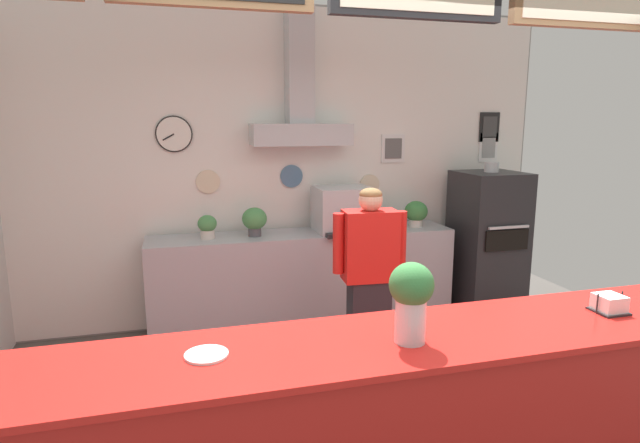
# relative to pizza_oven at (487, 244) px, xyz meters

# --- Properties ---
(back_wall_assembly) EXTENTS (5.21, 2.87, 3.03)m
(back_wall_assembly) POSITION_rel_pizza_oven_xyz_m (-1.91, 0.36, 0.88)
(back_wall_assembly) COLOR gray
(back_wall_assembly) RESTS_ON ground_plane
(service_counter) EXTENTS (3.99, 0.65, 1.02)m
(service_counter) POSITION_rel_pizza_oven_xyz_m (-1.91, -2.48, -0.23)
(service_counter) COLOR red
(service_counter) RESTS_ON ground_plane
(back_prep_counter) EXTENTS (2.85, 0.53, 0.94)m
(back_prep_counter) POSITION_rel_pizza_oven_xyz_m (-1.87, 0.13, -0.27)
(back_prep_counter) COLOR #A3A5AD
(back_prep_counter) RESTS_ON ground_plane
(pizza_oven) EXTENTS (0.61, 0.66, 1.57)m
(pizza_oven) POSITION_rel_pizza_oven_xyz_m (0.00, 0.00, 0.00)
(pizza_oven) COLOR #232326
(pizza_oven) RESTS_ON ground_plane
(shop_worker) EXTENTS (0.55, 0.25, 1.50)m
(shop_worker) POSITION_rel_pizza_oven_xyz_m (-1.67, -1.05, 0.06)
(shop_worker) COLOR #232328
(shop_worker) RESTS_ON ground_plane
(espresso_machine) EXTENTS (0.51, 0.52, 0.42)m
(espresso_machine) POSITION_rel_pizza_oven_xyz_m (-1.50, 0.11, 0.41)
(espresso_machine) COLOR #B7BABF
(espresso_machine) RESTS_ON back_prep_counter
(potted_sage) EXTENTS (0.17, 0.17, 0.21)m
(potted_sage) POSITION_rel_pizza_oven_xyz_m (-2.75, 0.11, 0.32)
(potted_sage) COLOR beige
(potted_sage) RESTS_ON back_prep_counter
(potted_thyme) EXTENTS (0.22, 0.22, 0.26)m
(potted_thyme) POSITION_rel_pizza_oven_xyz_m (-2.33, 0.11, 0.35)
(potted_thyme) COLOR #4C4C51
(potted_thyme) RESTS_ON back_prep_counter
(potted_oregano) EXTENTS (0.16, 0.16, 0.20)m
(potted_oregano) POSITION_rel_pizza_oven_xyz_m (-1.03, 0.11, 0.31)
(potted_oregano) COLOR #4C4C51
(potted_oregano) RESTS_ON back_prep_counter
(potted_rosemary) EXTENTS (0.22, 0.22, 0.25)m
(potted_rosemary) POSITION_rel_pizza_oven_xyz_m (-0.74, 0.11, 0.34)
(potted_rosemary) COLOR beige
(potted_rosemary) RESTS_ON back_prep_counter
(basil_vase) EXTENTS (0.20, 0.20, 0.36)m
(basil_vase) POSITION_rel_pizza_oven_xyz_m (-2.05, -2.54, 0.47)
(basil_vase) COLOR silver
(basil_vase) RESTS_ON service_counter
(napkin_holder) EXTENTS (0.16, 0.15, 0.10)m
(napkin_holder) POSITION_rel_pizza_oven_xyz_m (-0.92, -2.48, 0.32)
(napkin_holder) COLOR #262628
(napkin_holder) RESTS_ON service_counter
(condiment_plate) EXTENTS (0.18, 0.18, 0.01)m
(condiment_plate) POSITION_rel_pizza_oven_xyz_m (-2.92, -2.45, 0.29)
(condiment_plate) COLOR white
(condiment_plate) RESTS_ON service_counter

